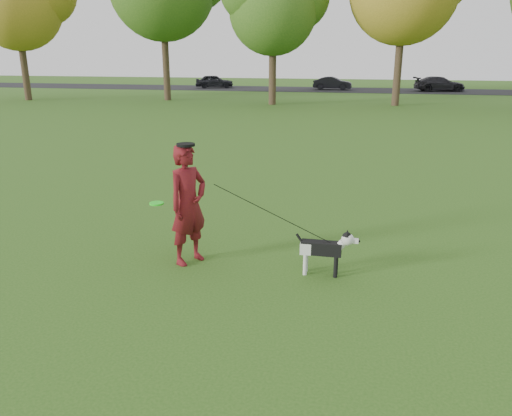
% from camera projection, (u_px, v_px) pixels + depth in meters
% --- Properties ---
extents(ground, '(120.00, 120.00, 0.00)m').
position_uv_depth(ground, '(239.00, 251.00, 8.74)').
color(ground, '#285116').
rests_on(ground, ground).
extents(road, '(120.00, 7.00, 0.02)m').
position_uv_depth(road, '(343.00, 90.00, 46.08)').
color(road, black).
rests_on(road, ground).
extents(man, '(0.77, 0.86, 1.98)m').
position_uv_depth(man, '(188.00, 205.00, 8.04)').
color(man, '#550C1B').
rests_on(man, ground).
extents(dog, '(0.99, 0.20, 0.75)m').
position_uv_depth(dog, '(326.00, 247.00, 7.70)').
color(dog, black).
rests_on(dog, ground).
extents(car_left, '(3.91, 2.40, 1.24)m').
position_uv_depth(car_left, '(214.00, 81.00, 48.34)').
color(car_left, black).
rests_on(car_left, road).
extents(car_mid, '(3.55, 1.34, 1.16)m').
position_uv_depth(car_mid, '(333.00, 83.00, 46.09)').
color(car_mid, black).
rests_on(car_mid, road).
extents(car_right, '(4.63, 2.56, 1.27)m').
position_uv_depth(car_right, '(440.00, 84.00, 44.21)').
color(car_right, black).
rests_on(car_right, road).
extents(man_held_items, '(2.97, 0.42, 1.48)m').
position_uv_depth(man_held_items, '(256.00, 204.00, 7.73)').
color(man_held_items, '#22FE20').
rests_on(man_held_items, ground).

